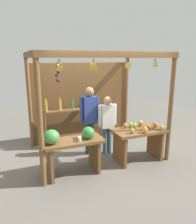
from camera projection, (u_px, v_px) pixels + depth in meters
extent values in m
plane|color=slate|center=(95.00, 152.00, 5.50)|extent=(12.00, 12.00, 0.00)
cylinder|color=brown|center=(40.00, 123.00, 3.78)|extent=(0.10, 0.10, 2.46)
cylinder|color=brown|center=(170.00, 109.00, 4.83)|extent=(0.10, 0.10, 2.46)
cylinder|color=brown|center=(30.00, 102.00, 5.59)|extent=(0.10, 0.10, 2.46)
cylinder|color=brown|center=(126.00, 95.00, 6.63)|extent=(0.10, 0.10, 2.46)
cube|color=brown|center=(114.00, 54.00, 4.02)|extent=(2.95, 0.12, 0.12)
cube|color=brown|center=(30.00, 55.00, 4.40)|extent=(0.12, 2.11, 0.12)
cube|color=brown|center=(147.00, 55.00, 5.44)|extent=(0.12, 2.11, 0.12)
cube|color=brown|center=(82.00, 102.00, 6.16)|extent=(2.85, 0.04, 2.21)
cylinder|color=brown|center=(155.00, 60.00, 4.49)|extent=(0.02, 0.02, 0.06)
ellipsoid|color=#D1CC4C|center=(156.00, 64.00, 4.52)|extent=(0.04, 0.05, 0.11)
ellipsoid|color=#D1CC4C|center=(155.00, 64.00, 4.54)|extent=(0.05, 0.06, 0.12)
ellipsoid|color=#D1CC4C|center=(154.00, 65.00, 4.54)|extent=(0.08, 0.04, 0.11)
ellipsoid|color=#D1CC4C|center=(153.00, 65.00, 4.53)|extent=(0.06, 0.05, 0.12)
ellipsoid|color=#D1CC4C|center=(153.00, 65.00, 4.52)|extent=(0.05, 0.07, 0.12)
ellipsoid|color=#D1CC4C|center=(154.00, 65.00, 4.49)|extent=(0.05, 0.06, 0.12)
ellipsoid|color=#D1CC4C|center=(155.00, 65.00, 4.49)|extent=(0.08, 0.06, 0.12)
ellipsoid|color=#D1CC4C|center=(156.00, 65.00, 4.49)|extent=(0.06, 0.04, 0.11)
ellipsoid|color=#D1CC4C|center=(157.00, 65.00, 4.51)|extent=(0.06, 0.06, 0.12)
cylinder|color=brown|center=(59.00, 61.00, 3.83)|extent=(0.02, 0.02, 0.06)
ellipsoid|color=yellow|center=(61.00, 67.00, 3.86)|extent=(0.04, 0.07, 0.14)
ellipsoid|color=yellow|center=(61.00, 67.00, 3.89)|extent=(0.05, 0.05, 0.14)
ellipsoid|color=yellow|center=(59.00, 66.00, 3.88)|extent=(0.06, 0.04, 0.14)
ellipsoid|color=yellow|center=(58.00, 67.00, 3.87)|extent=(0.05, 0.07, 0.14)
ellipsoid|color=yellow|center=(59.00, 68.00, 3.84)|extent=(0.06, 0.08, 0.14)
ellipsoid|color=yellow|center=(60.00, 66.00, 3.82)|extent=(0.07, 0.04, 0.14)
ellipsoid|color=yellow|center=(61.00, 66.00, 3.84)|extent=(0.07, 0.07, 0.14)
cylinder|color=brown|center=(129.00, 60.00, 4.25)|extent=(0.02, 0.02, 0.06)
ellipsoid|color=yellow|center=(130.00, 66.00, 4.29)|extent=(0.04, 0.06, 0.12)
ellipsoid|color=yellow|center=(129.00, 66.00, 4.31)|extent=(0.06, 0.06, 0.12)
ellipsoid|color=yellow|center=(128.00, 66.00, 4.30)|extent=(0.06, 0.04, 0.12)
ellipsoid|color=yellow|center=(126.00, 66.00, 4.29)|extent=(0.06, 0.06, 0.12)
ellipsoid|color=yellow|center=(128.00, 66.00, 4.27)|extent=(0.04, 0.06, 0.12)
ellipsoid|color=yellow|center=(128.00, 65.00, 4.24)|extent=(0.06, 0.06, 0.12)
ellipsoid|color=yellow|center=(129.00, 66.00, 4.24)|extent=(0.07, 0.04, 0.12)
ellipsoid|color=yellow|center=(130.00, 65.00, 4.26)|extent=(0.05, 0.06, 0.12)
cylinder|color=brown|center=(94.00, 60.00, 4.05)|extent=(0.02, 0.02, 0.06)
ellipsoid|color=gold|center=(95.00, 67.00, 4.09)|extent=(0.04, 0.09, 0.15)
ellipsoid|color=gold|center=(94.00, 66.00, 4.11)|extent=(0.07, 0.07, 0.16)
ellipsoid|color=gold|center=(93.00, 67.00, 4.12)|extent=(0.06, 0.05, 0.15)
ellipsoid|color=gold|center=(93.00, 67.00, 4.10)|extent=(0.07, 0.05, 0.15)
ellipsoid|color=gold|center=(91.00, 66.00, 4.07)|extent=(0.05, 0.09, 0.15)
ellipsoid|color=gold|center=(93.00, 66.00, 4.06)|extent=(0.05, 0.09, 0.15)
ellipsoid|color=gold|center=(93.00, 66.00, 4.05)|extent=(0.06, 0.05, 0.15)
ellipsoid|color=gold|center=(95.00, 68.00, 4.05)|extent=(0.08, 0.05, 0.15)
ellipsoid|color=gold|center=(96.00, 68.00, 4.07)|extent=(0.06, 0.06, 0.16)
cylinder|color=#4C422D|center=(58.00, 74.00, 4.14)|extent=(0.01, 0.01, 0.55)
sphere|color=#601E42|center=(59.00, 63.00, 4.09)|extent=(0.06, 0.06, 0.06)
sphere|color=#601E42|center=(57.00, 66.00, 4.13)|extent=(0.06, 0.06, 0.06)
sphere|color=#511938|center=(59.00, 70.00, 4.13)|extent=(0.06, 0.06, 0.06)
sphere|color=#47142D|center=(58.00, 72.00, 4.13)|extent=(0.07, 0.07, 0.07)
sphere|color=#601E42|center=(57.00, 75.00, 4.16)|extent=(0.07, 0.07, 0.07)
sphere|color=#47142D|center=(58.00, 80.00, 4.17)|extent=(0.07, 0.07, 0.07)
cube|color=brown|center=(72.00, 140.00, 4.37)|extent=(1.20, 0.64, 0.06)
cube|color=brown|center=(50.00, 161.00, 4.28)|extent=(0.06, 0.58, 0.69)
cube|color=brown|center=(95.00, 153.00, 4.63)|extent=(0.06, 0.58, 0.69)
ellipsoid|color=#38843D|center=(88.00, 133.00, 4.36)|extent=(0.35, 0.35, 0.24)
ellipsoid|color=#429347|center=(51.00, 137.00, 4.08)|extent=(0.32, 0.32, 0.28)
cylinder|color=white|center=(80.00, 139.00, 4.22)|extent=(0.07, 0.07, 0.09)
cube|color=brown|center=(139.00, 131.00, 4.94)|extent=(1.20, 0.64, 0.06)
cube|color=brown|center=(120.00, 149.00, 4.86)|extent=(0.06, 0.58, 0.69)
cube|color=brown|center=(155.00, 143.00, 5.21)|extent=(0.06, 0.58, 0.69)
ellipsoid|color=#A8B24C|center=(131.00, 125.00, 5.10)|extent=(0.11, 0.11, 0.11)
ellipsoid|color=gold|center=(148.00, 126.00, 4.97)|extent=(0.13, 0.13, 0.12)
ellipsoid|color=#E07F47|center=(125.00, 126.00, 5.02)|extent=(0.12, 0.12, 0.13)
ellipsoid|color=#B79E47|center=(161.00, 128.00, 4.86)|extent=(0.12, 0.12, 0.12)
ellipsoid|color=#B79E47|center=(132.00, 131.00, 4.67)|extent=(0.14, 0.14, 0.12)
ellipsoid|color=#A8B24C|center=(134.00, 126.00, 5.01)|extent=(0.12, 0.12, 0.13)
ellipsoid|color=#CC7038|center=(155.00, 125.00, 5.01)|extent=(0.12, 0.12, 0.15)
ellipsoid|color=#E07F47|center=(145.00, 128.00, 4.85)|extent=(0.10, 0.10, 0.13)
ellipsoid|color=#B79E47|center=(140.00, 123.00, 5.16)|extent=(0.17, 0.17, 0.15)
ellipsoid|color=gold|center=(145.00, 130.00, 4.69)|extent=(0.15, 0.15, 0.14)
cube|color=brown|center=(45.00, 130.00, 5.66)|extent=(0.05, 0.20, 1.00)
cube|color=brown|center=(109.00, 122.00, 6.33)|extent=(0.05, 0.20, 1.00)
cube|color=brown|center=(79.00, 109.00, 5.88)|extent=(1.85, 0.22, 0.04)
cylinder|color=gold|center=(46.00, 106.00, 5.52)|extent=(0.07, 0.07, 0.28)
cylinder|color=gold|center=(45.00, 100.00, 5.48)|extent=(0.03, 0.03, 0.06)
cylinder|color=gold|center=(60.00, 105.00, 5.65)|extent=(0.08, 0.08, 0.27)
cylinder|color=gold|center=(60.00, 99.00, 5.61)|extent=(0.04, 0.04, 0.06)
cylinder|color=#338C4C|center=(73.00, 105.00, 5.78)|extent=(0.06, 0.06, 0.23)
cylinder|color=#338C4C|center=(72.00, 99.00, 5.75)|extent=(0.03, 0.03, 0.06)
cylinder|color=#338C4C|center=(85.00, 104.00, 5.91)|extent=(0.06, 0.06, 0.23)
cylinder|color=#338C4C|center=(84.00, 99.00, 5.87)|extent=(0.03, 0.03, 0.06)
cylinder|color=#338C4C|center=(96.00, 102.00, 6.02)|extent=(0.06, 0.06, 0.29)
cylinder|color=#338C4C|center=(96.00, 96.00, 5.98)|extent=(0.03, 0.03, 0.06)
cylinder|color=#994C1E|center=(108.00, 102.00, 6.17)|extent=(0.06, 0.06, 0.22)
cylinder|color=#994C1E|center=(108.00, 97.00, 6.13)|extent=(0.03, 0.03, 0.06)
cylinder|color=#2F4642|center=(88.00, 138.00, 5.38)|extent=(0.11, 0.11, 0.78)
cylinder|color=#2F4642|center=(92.00, 138.00, 5.42)|extent=(0.11, 0.11, 0.78)
cube|color=#2D428C|center=(89.00, 110.00, 5.23)|extent=(0.32, 0.19, 0.66)
cylinder|color=#2D428C|center=(82.00, 109.00, 5.14)|extent=(0.08, 0.08, 0.60)
cylinder|color=#2D428C|center=(97.00, 108.00, 5.29)|extent=(0.08, 0.08, 0.60)
sphere|color=#997051|center=(89.00, 92.00, 5.12)|extent=(0.23, 0.23, 0.23)
cylinder|color=#446071|center=(105.00, 141.00, 5.37)|extent=(0.11, 0.11, 0.68)
cylinder|color=#446071|center=(109.00, 140.00, 5.41)|extent=(0.11, 0.11, 0.68)
cube|color=white|center=(107.00, 116.00, 5.24)|extent=(0.32, 0.19, 0.57)
cylinder|color=white|center=(100.00, 116.00, 5.16)|extent=(0.08, 0.08, 0.52)
cylinder|color=white|center=(115.00, 114.00, 5.30)|extent=(0.08, 0.08, 0.52)
sphere|color=tan|center=(108.00, 101.00, 5.14)|extent=(0.20, 0.20, 0.20)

